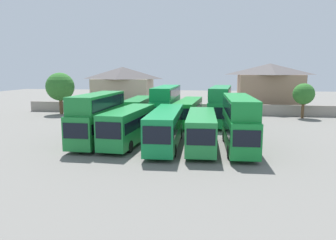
# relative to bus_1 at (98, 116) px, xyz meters

# --- Properties ---
(ground) EXTENTS (140.00, 140.00, 0.00)m
(ground) POSITION_rel_bus_1_xyz_m (6.76, 17.64, -2.81)
(ground) COLOR slate
(depot_boundary_wall) EXTENTS (56.00, 0.50, 1.80)m
(depot_boundary_wall) POSITION_rel_bus_1_xyz_m (6.76, 22.79, -1.91)
(depot_boundary_wall) COLOR gray
(depot_boundary_wall) RESTS_ON ground
(bus_1) EXTENTS (2.74, 10.19, 5.00)m
(bus_1) POSITION_rel_bus_1_xyz_m (0.00, 0.00, 0.00)
(bus_1) COLOR #1E8036
(bus_1) RESTS_ON ground
(bus_2) EXTENTS (3.27, 10.58, 3.54)m
(bus_2) POSITION_rel_bus_1_xyz_m (3.20, -0.00, -0.80)
(bus_2) COLOR #1C883A
(bus_2) RESTS_ON ground
(bus_3) EXTENTS (2.95, 12.11, 3.52)m
(bus_3) POSITION_rel_bus_1_xyz_m (7.01, -0.46, -0.80)
(bus_3) COLOR #138741
(bus_3) RESTS_ON ground
(bus_4) EXTENTS (2.95, 11.03, 3.28)m
(bus_4) POSITION_rel_bus_1_xyz_m (10.42, -0.52, -0.93)
(bus_4) COLOR #21873D
(bus_4) RESTS_ON ground
(bus_5) EXTENTS (2.80, 11.03, 4.90)m
(bus_5) POSITION_rel_bus_1_xyz_m (13.90, -0.40, -0.05)
(bus_5) COLOR #178634
(bus_5) RESTS_ON ground
(bus_6) EXTENTS (2.81, 10.62, 3.47)m
(bus_6) POSITION_rel_bus_1_xyz_m (1.15, 12.63, -0.83)
(bus_6) COLOR #187C32
(bus_6) RESTS_ON ground
(bus_7) EXTENTS (2.73, 11.59, 5.13)m
(bus_7) POSITION_rel_bus_1_xyz_m (5.05, 12.66, 0.07)
(bus_7) COLOR #0F8840
(bus_7) RESTS_ON ground
(bus_8) EXTENTS (3.20, 11.95, 3.35)m
(bus_8) POSITION_rel_bus_1_xyz_m (8.13, 12.55, -0.89)
(bus_8) COLOR #1B8931
(bus_8) RESTS_ON ground
(bus_9) EXTENTS (3.30, 11.27, 5.13)m
(bus_9) POSITION_rel_bus_1_xyz_m (12.39, 13.19, 0.07)
(bus_9) COLOR #1A7F40
(bus_9) RESTS_ON ground
(house_terrace_left) EXTENTS (11.24, 7.08, 7.98)m
(house_terrace_left) POSITION_rel_bus_1_xyz_m (-5.89, 29.00, 1.26)
(house_terrace_left) COLOR tan
(house_terrace_left) RESTS_ON ground
(house_terrace_centre) EXTENTS (11.48, 8.04, 8.56)m
(house_terrace_centre) POSITION_rel_bus_1_xyz_m (21.41, 29.70, 1.55)
(house_terrace_centre) COLOR #9E7A60
(house_terrace_centre) RESTS_ON ground
(tree_left_of_lot) EXTENTS (3.24, 3.24, 5.38)m
(tree_left_of_lot) POSITION_rel_bus_1_xyz_m (25.10, 20.79, 0.91)
(tree_left_of_lot) COLOR brown
(tree_left_of_lot) RESTS_ON ground
(tree_behind_wall) EXTENTS (4.68, 4.68, 6.96)m
(tree_behind_wall) POSITION_rel_bus_1_xyz_m (-14.00, 19.79, 1.78)
(tree_behind_wall) COLOR brown
(tree_behind_wall) RESTS_ON ground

